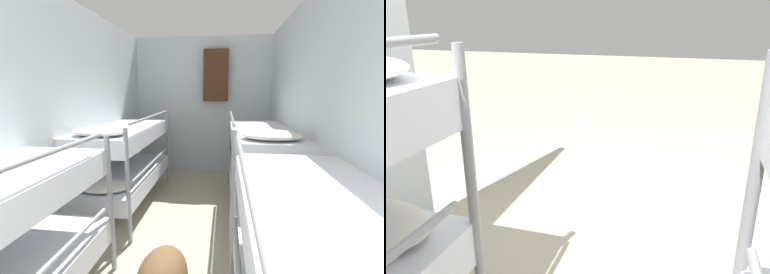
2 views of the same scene
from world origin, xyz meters
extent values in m
cube|color=silver|center=(-1.26, 2.64, 1.25)|extent=(0.06, 5.39, 2.49)
cube|color=silver|center=(1.26, 2.64, 1.25)|extent=(0.06, 5.39, 2.49)
cube|color=silver|center=(0.00, 5.30, 1.25)|extent=(2.59, 0.06, 2.49)
cylinder|color=gray|center=(-0.51, 2.36, 0.59)|extent=(0.04, 0.04, 1.19)
cylinder|color=gray|center=(-0.51, 1.47, 1.21)|extent=(0.03, 1.56, 0.03)
cylinder|color=gray|center=(0.51, 2.36, 0.59)|extent=(0.04, 0.04, 1.19)
cube|color=silver|center=(0.87, 1.47, 0.97)|extent=(0.73, 1.83, 0.20)
cylinder|color=gray|center=(0.51, 1.47, 1.21)|extent=(0.03, 1.56, 0.03)
cylinder|color=gray|center=(-0.51, 2.75, 0.59)|extent=(0.04, 0.04, 1.19)
cylinder|color=gray|center=(-0.51, 4.54, 0.59)|extent=(0.04, 0.04, 1.19)
cube|color=silver|center=(-0.87, 3.65, 0.37)|extent=(0.73, 1.83, 0.20)
ellipsoid|color=silver|center=(-0.87, 2.97, 0.52)|extent=(0.58, 0.40, 0.09)
cylinder|color=gray|center=(-0.51, 3.65, 0.61)|extent=(0.03, 1.56, 0.03)
cube|color=silver|center=(-0.87, 3.65, 0.97)|extent=(0.73, 1.83, 0.20)
ellipsoid|color=silver|center=(-0.87, 2.97, 1.11)|extent=(0.58, 0.40, 0.09)
cylinder|color=gray|center=(-0.51, 3.65, 1.21)|extent=(0.03, 1.56, 0.03)
cylinder|color=gray|center=(0.51, 2.75, 0.59)|extent=(0.04, 0.04, 1.19)
cylinder|color=gray|center=(0.51, 4.54, 0.59)|extent=(0.04, 0.04, 1.19)
cube|color=silver|center=(0.87, 3.65, 0.37)|extent=(0.73, 1.83, 0.20)
ellipsoid|color=silver|center=(0.87, 2.97, 0.52)|extent=(0.58, 0.40, 0.09)
cylinder|color=gray|center=(0.51, 3.65, 0.61)|extent=(0.03, 1.56, 0.03)
cube|color=silver|center=(0.87, 3.65, 0.97)|extent=(0.73, 1.83, 0.20)
ellipsoid|color=silver|center=(0.87, 2.97, 1.11)|extent=(0.58, 0.40, 0.09)
cylinder|color=gray|center=(0.51, 3.65, 1.21)|extent=(0.03, 1.56, 0.03)
cube|color=#472819|center=(0.25, 5.15, 1.79)|extent=(0.44, 0.12, 0.90)
camera|label=1|loc=(0.42, 0.47, 1.54)|focal=24.00mm
camera|label=2|loc=(-0.28, 1.74, 1.29)|focal=35.00mm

